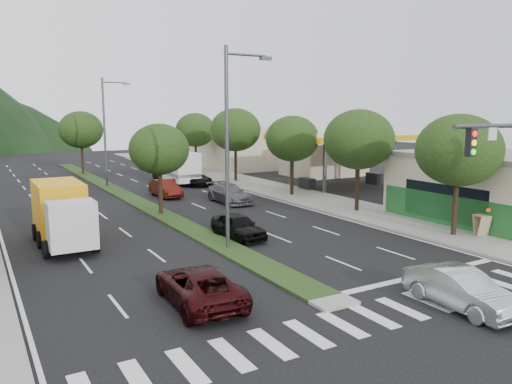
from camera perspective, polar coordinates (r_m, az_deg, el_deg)
ground at (r=18.95m, az=7.99°, el=-12.11°), size 160.00×160.00×0.00m
sidewalk_right at (r=45.91m, az=1.12°, el=0.56°), size 5.00×90.00×0.15m
median at (r=43.81m, az=-15.12°, el=-0.18°), size 1.60×56.00×0.12m
crosswalk at (r=17.53m, az=12.13°, el=-13.99°), size 19.00×2.20×0.01m
storefront_right at (r=35.46m, az=25.31°, el=0.34°), size 9.00×10.00×4.00m
gas_canopy at (r=46.80m, az=9.94°, el=6.21°), size 12.20×8.20×5.25m
bldg_right_far at (r=65.54m, az=-2.23°, el=5.29°), size 10.00×16.00×5.20m
tree_r_a at (r=29.18m, az=22.15°, el=4.45°), size 4.60×4.60×6.63m
tree_r_b at (r=34.65m, az=11.66°, el=5.89°), size 4.80×4.80×6.94m
tree_r_c at (r=40.98m, az=4.18°, el=6.09°), size 4.40×4.40×6.48m
tree_r_d at (r=49.55m, az=-2.37°, el=7.10°), size 5.00×5.00×7.17m
tree_r_e at (r=58.60m, az=-6.95°, el=7.05°), size 4.60×4.60×6.71m
tree_med_near at (r=33.79m, az=-11.00°, el=4.80°), size 4.00×4.00×6.02m
tree_med_far at (r=58.93m, az=-19.39°, el=6.73°), size 4.80×4.80×6.94m
streetlight_near at (r=24.59m, az=-2.92°, el=6.15°), size 2.60×0.25×10.00m
streetlight_mid at (r=48.20m, az=-16.70°, el=7.16°), size 2.60×0.25×10.00m
sedan_silver at (r=19.16m, az=22.36°, el=-10.24°), size 1.70×4.34×1.41m
suv_maroon at (r=18.31m, az=-6.54°, el=-10.59°), size 2.53×4.98×1.35m
car_queue_a at (r=27.37m, az=-2.06°, el=-3.92°), size 1.84×4.10×1.37m
car_queue_b at (r=38.33m, az=-3.07°, el=-0.17°), size 2.02×4.89×1.42m
car_queue_c at (r=41.58m, az=-10.31°, el=0.41°), size 1.58×4.31×1.41m
car_queue_d at (r=47.97m, az=-6.83°, el=1.54°), size 2.69×4.85×1.28m
box_truck at (r=27.90m, az=-21.32°, el=-2.54°), size 2.56×6.51×3.21m
motorhome at (r=49.96m, az=-9.19°, el=2.97°), size 2.85×8.25×3.13m
a_frame_sign at (r=30.09m, az=24.40°, el=-3.26°), size 0.87×0.94×1.54m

